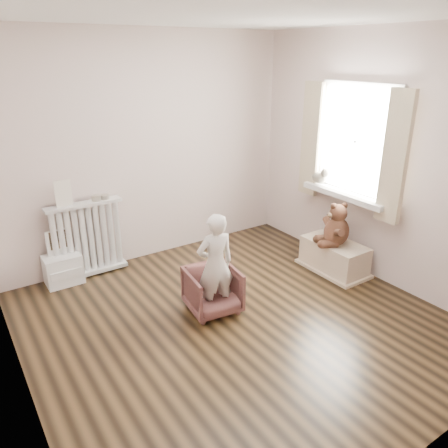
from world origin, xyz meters
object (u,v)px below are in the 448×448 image
radiator (88,243)px  armchair (213,290)px  child (215,264)px  toy_vanity (62,260)px  toy_bench (334,254)px  plush_cat (320,175)px  teddy_bear (338,217)px

radiator → armchair: bearing=-61.8°
armchair → child: bearing=-82.7°
toy_vanity → armchair: toy_vanity is taller
radiator → toy_bench: bearing=-31.5°
armchair → toy_bench: size_ratio=0.65×
toy_vanity → plush_cat: 3.04m
toy_vanity → teddy_bear: bearing=-28.9°
armchair → toy_bench: 1.61m
armchair → toy_bench: (1.60, -0.05, -0.02)m
toy_vanity → teddy_bear: size_ratio=1.25×
radiator → armchair: (0.75, -1.39, -0.17)m
child → radiator: bearing=-55.3°
radiator → plush_cat: 2.75m
radiator → plush_cat: (2.49, -0.98, 0.61)m
toy_bench → teddy_bear: bearing=-140.5°
toy_bench → armchair: bearing=178.2°
armchair → child: (0.00, -0.05, 0.30)m
child → teddy_bear: child is taller
child → toy_bench: bearing=-172.7°
toy_bench → toy_vanity: bearing=152.1°
teddy_bear → toy_vanity: bearing=175.2°
radiator → child: (0.75, -1.44, 0.13)m
armchair → toy_vanity: bearing=135.1°
armchair → plush_cat: 1.95m
toy_vanity → toy_bench: toy_vanity is taller
plush_cat → teddy_bear: bearing=-113.1°
plush_cat → child: bearing=-168.2°
toy_vanity → toy_bench: bearing=-27.9°
toy_bench → teddy_bear: (-0.04, -0.03, 0.47)m
radiator → teddy_bear: bearing=-32.5°
plush_cat → armchair: bearing=-169.8°
radiator → toy_vanity: 0.33m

